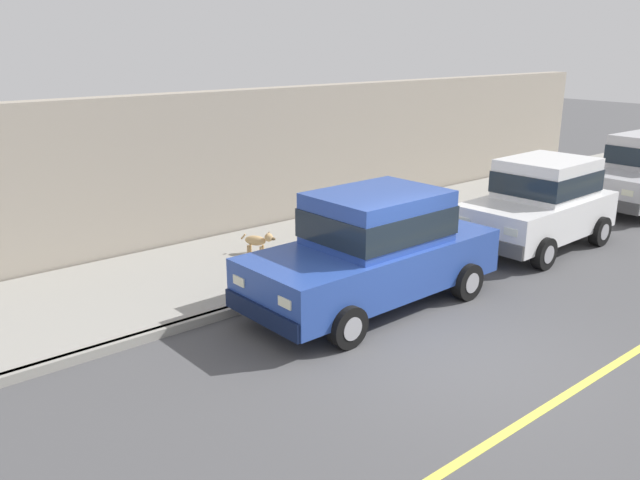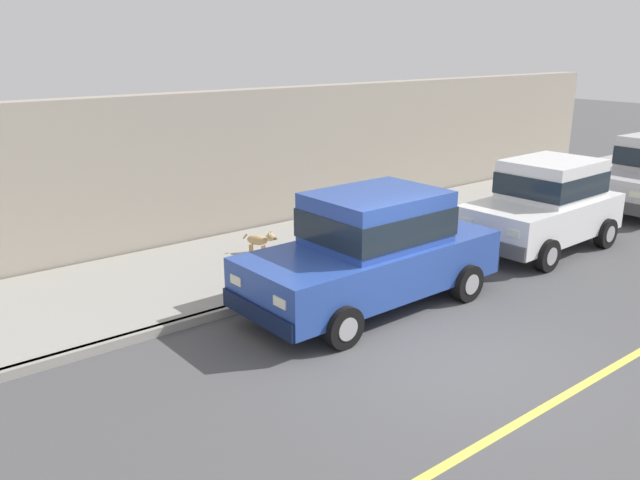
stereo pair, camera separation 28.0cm
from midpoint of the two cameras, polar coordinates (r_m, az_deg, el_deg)
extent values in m
plane|color=#4C4C4F|center=(9.49, 11.01, -9.79)|extent=(80.00, 80.00, 0.00)
cube|color=gray|center=(11.54, -1.33, -4.10)|extent=(0.16, 64.00, 0.14)
cube|color=#99968E|center=(12.91, -6.33, -1.86)|extent=(3.60, 64.00, 0.14)
cube|color=#E0D64C|center=(8.72, 19.35, -13.08)|extent=(0.12, 57.60, 0.01)
cube|color=#28479E|center=(10.74, 3.86, -2.19)|extent=(1.87, 4.53, 0.76)
cube|color=#28479E|center=(10.57, 4.33, 2.02)|extent=(1.62, 2.12, 0.84)
cube|color=#19232D|center=(10.59, 4.32, 1.69)|extent=(1.65, 2.16, 0.46)
cube|color=#0E1837|center=(9.51, -5.72, -6.42)|extent=(1.77, 0.23, 0.28)
cube|color=#0E1837|center=(12.39, 11.11, -1.00)|extent=(1.77, 0.23, 0.28)
cylinder|color=black|center=(9.39, 1.57, -7.61)|extent=(0.23, 0.64, 0.64)
cylinder|color=#9E9EA3|center=(9.39, 1.57, -7.61)|extent=(0.25, 0.36, 0.35)
cylinder|color=black|center=(10.68, -4.97, -4.52)|extent=(0.23, 0.64, 0.64)
cylinder|color=#9E9EA3|center=(10.68, -4.97, -4.52)|extent=(0.25, 0.36, 0.35)
cylinder|color=black|center=(11.32, 12.10, -3.58)|extent=(0.23, 0.64, 0.64)
cylinder|color=#9E9EA3|center=(11.32, 12.10, -3.58)|extent=(0.25, 0.36, 0.35)
cylinder|color=black|center=(12.41, 5.51, -1.41)|extent=(0.23, 0.64, 0.64)
cylinder|color=#9E9EA3|center=(12.41, 5.51, -1.41)|extent=(0.25, 0.36, 0.35)
cube|color=#EAEACC|center=(8.94, -3.87, -5.49)|extent=(0.28, 0.08, 0.14)
cube|color=#EAEACC|center=(9.80, -7.82, -3.55)|extent=(0.28, 0.08, 0.14)
cube|color=white|center=(14.44, 17.99, 2.06)|extent=(1.84, 3.75, 0.76)
cube|color=white|center=(14.49, 18.78, 5.20)|extent=(1.57, 1.95, 0.80)
cube|color=#19232D|center=(14.50, 18.76, 4.97)|extent=(1.61, 1.99, 0.44)
cube|color=#505050|center=(13.03, 13.84, -0.28)|extent=(1.69, 0.26, 0.28)
cube|color=#505050|center=(16.05, 21.21, 2.30)|extent=(1.69, 0.26, 0.28)
cylinder|color=black|center=(13.18, 18.48, -1.12)|extent=(0.24, 0.65, 0.64)
cylinder|color=#9E9EA3|center=(13.18, 18.48, -1.12)|extent=(0.25, 0.36, 0.35)
cylinder|color=black|center=(14.05, 12.45, 0.49)|extent=(0.24, 0.65, 0.64)
cylinder|color=#9E9EA3|center=(14.05, 12.45, 0.49)|extent=(0.25, 0.36, 0.35)
cylinder|color=black|center=(15.15, 22.87, 0.73)|extent=(0.24, 0.65, 0.64)
cylinder|color=#9E9EA3|center=(15.15, 22.87, 0.73)|extent=(0.25, 0.36, 0.35)
cylinder|color=black|center=(15.92, 17.34, 2.06)|extent=(0.24, 0.65, 0.64)
cylinder|color=#9E9EA3|center=(15.92, 17.34, 2.06)|extent=(0.25, 0.36, 0.35)
cube|color=#EAEACC|center=(12.63, 15.85, 0.69)|extent=(0.28, 0.09, 0.14)
cube|color=#EAEACC|center=(13.20, 11.98, 1.68)|extent=(0.28, 0.09, 0.14)
cube|color=#424243|center=(17.23, 23.26, 3.02)|extent=(1.77, 0.24, 0.28)
cylinder|color=black|center=(18.36, 21.98, 3.53)|extent=(0.24, 0.65, 0.64)
cylinder|color=#9E9EA3|center=(18.36, 21.98, 3.53)|extent=(0.25, 0.36, 0.35)
cylinder|color=black|center=(20.80, 25.86, 4.53)|extent=(0.24, 0.65, 0.64)
cylinder|color=#9E9EA3|center=(20.80, 25.86, 4.53)|extent=(0.25, 0.36, 0.35)
cube|color=#EAEACC|center=(16.88, 25.00, 3.78)|extent=(0.28, 0.09, 0.14)
cube|color=#EAEACC|center=(17.39, 21.75, 4.52)|extent=(0.28, 0.09, 0.14)
ellipsoid|color=tan|center=(13.04, -6.31, -0.05)|extent=(0.48, 0.40, 0.20)
cylinder|color=tan|center=(13.10, -5.63, -0.82)|extent=(0.05, 0.05, 0.18)
cylinder|color=tan|center=(12.99, -5.84, -0.97)|extent=(0.05, 0.05, 0.18)
cylinder|color=tan|center=(13.20, -6.72, -0.71)|extent=(0.05, 0.05, 0.18)
cylinder|color=tan|center=(13.10, -6.93, -0.86)|extent=(0.05, 0.05, 0.18)
sphere|color=tan|center=(12.90, -5.14, 0.22)|extent=(0.17, 0.17, 0.17)
ellipsoid|color=brown|center=(12.87, -4.77, 0.10)|extent=(0.13, 0.12, 0.06)
cone|color=tan|center=(12.93, -5.11, 0.65)|extent=(0.06, 0.06, 0.07)
cone|color=tan|center=(12.84, -5.28, 0.53)|extent=(0.06, 0.06, 0.07)
cylinder|color=tan|center=(13.13, -7.36, 0.31)|extent=(0.12, 0.09, 0.13)
cube|color=#9E9384|center=(16.59, 1.30, 7.99)|extent=(0.50, 20.00, 3.22)
camera|label=1|loc=(0.14, -90.69, -0.21)|focal=36.44mm
camera|label=2|loc=(0.14, 89.31, 0.21)|focal=36.44mm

